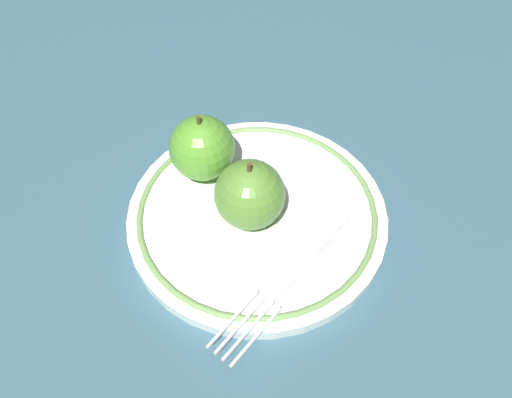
# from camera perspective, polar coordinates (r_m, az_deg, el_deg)

# --- Properties ---
(ground_plane) EXTENTS (2.00, 2.00, 0.00)m
(ground_plane) POSITION_cam_1_polar(r_m,az_deg,el_deg) (0.49, -1.99, -1.77)
(ground_plane) COLOR #395D6E
(plate) EXTENTS (0.25, 0.25, 0.02)m
(plate) POSITION_cam_1_polar(r_m,az_deg,el_deg) (0.48, 0.00, -2.06)
(plate) COLOR white
(plate) RESTS_ON ground_plane
(apple_red_whole) EXTENTS (0.06, 0.06, 0.07)m
(apple_red_whole) POSITION_cam_1_polar(r_m,az_deg,el_deg) (0.45, -0.72, 0.50)
(apple_red_whole) COLOR #5D9235
(apple_red_whole) RESTS_ON plate
(apple_second_whole) EXTENTS (0.06, 0.06, 0.07)m
(apple_second_whole) POSITION_cam_1_polar(r_m,az_deg,el_deg) (0.49, -6.19, 5.83)
(apple_second_whole) COLOR #5A9F2F
(apple_second_whole) RESTS_ON plate
(fork) EXTENTS (0.17, 0.09, 0.00)m
(fork) POSITION_cam_1_polar(r_m,az_deg,el_deg) (0.44, 4.14, -8.51)
(fork) COLOR silver
(fork) RESTS_ON plate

